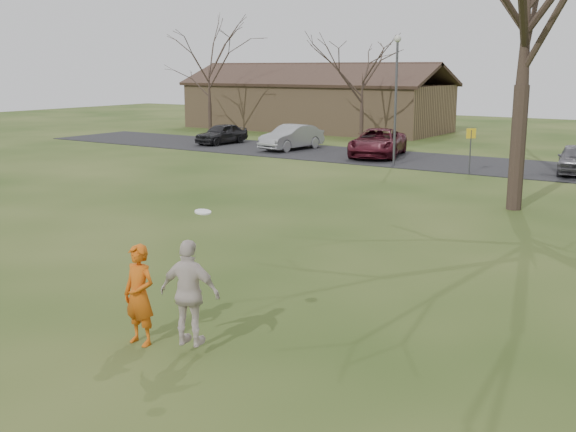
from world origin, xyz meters
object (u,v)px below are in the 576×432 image
(car_0, at_px, (222,134))
(player_defender, at_px, (139,295))
(car_1, at_px, (291,137))
(catching_play, at_px, (190,293))
(building, at_px, (315,104))
(lamp_post, at_px, (396,84))
(car_4, at_px, (576,159))
(car_2, at_px, (378,143))

(car_0, bearing_deg, player_defender, -49.80)
(car_1, xyz_separation_m, catching_play, (14.85, -25.71, 0.34))
(building, height_order, lamp_post, lamp_post)
(player_defender, height_order, car_4, player_defender)
(car_1, bearing_deg, player_defender, -54.92)
(car_4, bearing_deg, catching_play, -103.55)
(car_2, height_order, catching_play, catching_play)
(player_defender, relative_size, car_0, 0.48)
(player_defender, bearing_deg, building, 117.52)
(player_defender, xyz_separation_m, car_0, (-19.14, 25.94, -0.21))
(car_0, relative_size, building, 0.18)
(car_2, distance_m, building, 17.46)
(player_defender, distance_m, car_0, 32.24)
(player_defender, height_order, catching_play, catching_play)
(catching_play, bearing_deg, car_1, 120.01)
(car_4, relative_size, building, 0.19)
(player_defender, distance_m, building, 43.38)
(player_defender, relative_size, car_4, 0.46)
(car_4, distance_m, catching_play, 25.03)
(building, xyz_separation_m, lamp_post, (14.00, -15.50, 2.04))
(car_0, distance_m, building, 12.67)
(car_2, bearing_deg, car_1, 163.41)
(car_4, bearing_deg, car_2, 165.72)
(car_0, bearing_deg, car_4, 1.57)
(car_2, bearing_deg, car_0, 163.42)
(player_defender, relative_size, building, 0.09)
(car_1, height_order, catching_play, catching_play)
(car_0, relative_size, car_1, 0.86)
(car_4, relative_size, lamp_post, 0.62)
(car_0, height_order, building, building)
(car_4, relative_size, catching_play, 1.67)
(player_defender, distance_m, lamp_post, 23.97)
(car_0, bearing_deg, catching_play, -48.17)
(car_2, bearing_deg, lamp_post, -65.68)
(car_2, relative_size, car_4, 1.38)
(player_defender, height_order, building, building)
(car_0, relative_size, lamp_post, 0.60)
(car_2, relative_size, catching_play, 2.31)
(car_1, relative_size, building, 0.21)
(car_4, height_order, lamp_post, lamp_post)
(player_defender, relative_size, catching_play, 0.77)
(lamp_post, bearing_deg, catching_play, -73.08)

